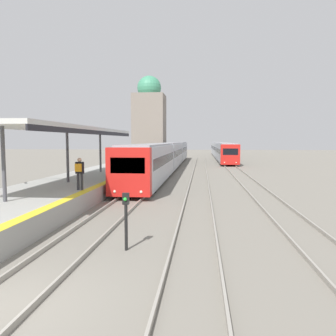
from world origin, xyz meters
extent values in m
cube|color=gray|center=(0.72, 0.00, 0.07)|extent=(0.07, 120.00, 0.15)
cube|color=gray|center=(3.22, 0.00, 0.07)|extent=(0.07, 120.00, 0.15)
cube|color=gray|center=(4.65, 0.00, 0.07)|extent=(0.07, 120.00, 0.15)
cube|color=beige|center=(-4.02, 13.25, 4.14)|extent=(4.00, 16.22, 0.20)
cube|color=black|center=(-2.06, 13.25, 3.92)|extent=(0.08, 16.22, 0.24)
cylinder|color=#47474C|center=(-4.02, 6.76, 2.47)|extent=(0.16, 0.16, 3.13)
cylinder|color=#47474C|center=(-4.02, 13.25, 2.47)|extent=(0.16, 0.16, 3.13)
cylinder|color=#47474C|center=(-4.02, 19.73, 2.47)|extent=(0.16, 0.16, 3.13)
cylinder|color=#2D2D33|center=(-2.20, 10.21, 1.33)|extent=(0.14, 0.14, 0.85)
cylinder|color=#2D2D33|center=(-2.00, 10.21, 1.33)|extent=(0.14, 0.14, 0.85)
cube|color=black|center=(-2.10, 10.21, 2.05)|extent=(0.40, 0.22, 0.60)
sphere|color=tan|center=(-2.10, 10.21, 2.46)|extent=(0.22, 0.22, 0.22)
cube|color=orange|center=(-2.10, 10.01, 2.07)|extent=(0.30, 0.18, 0.40)
cube|color=red|center=(0.00, 12.28, 1.66)|extent=(2.53, 0.70, 2.78)
cube|color=black|center=(0.00, 11.95, 2.05)|extent=(1.98, 0.04, 0.89)
sphere|color=#EFEACC|center=(-0.76, 11.94, 0.57)|extent=(0.16, 0.16, 0.16)
sphere|color=#EFEACC|center=(0.76, 11.94, 0.57)|extent=(0.16, 0.16, 0.16)
cube|color=#A8ADB7|center=(0.00, 19.98, 1.66)|extent=(2.53, 14.70, 2.78)
cube|color=gray|center=(0.00, 19.98, 3.11)|extent=(2.23, 14.41, 0.12)
cube|color=black|center=(0.00, 19.98, 1.97)|extent=(2.55, 13.53, 0.72)
cylinder|color=black|center=(-1.08, 15.21, 0.35)|extent=(0.12, 0.70, 0.70)
cylinder|color=black|center=(1.08, 15.21, 0.35)|extent=(0.12, 0.70, 0.70)
cylinder|color=black|center=(-1.08, 24.76, 0.35)|extent=(0.12, 0.70, 0.70)
cylinder|color=black|center=(1.08, 24.76, 0.35)|extent=(0.12, 0.70, 0.70)
cube|color=#A8ADB7|center=(0.00, 35.04, 1.66)|extent=(2.53, 14.70, 2.78)
cube|color=gray|center=(0.00, 35.04, 3.11)|extent=(2.23, 14.41, 0.12)
cube|color=black|center=(0.00, 35.04, 1.97)|extent=(2.55, 13.53, 0.72)
cylinder|color=black|center=(-1.08, 30.26, 0.35)|extent=(0.12, 0.70, 0.70)
cylinder|color=black|center=(1.08, 30.26, 0.35)|extent=(0.12, 0.70, 0.70)
cylinder|color=black|center=(-1.08, 39.82, 0.35)|extent=(0.12, 0.70, 0.70)
cylinder|color=black|center=(1.08, 39.82, 0.35)|extent=(0.12, 0.70, 0.70)
cube|color=#A8ADB7|center=(0.00, 50.09, 1.66)|extent=(2.53, 14.70, 2.78)
cube|color=gray|center=(0.00, 50.09, 3.11)|extent=(2.23, 14.41, 0.12)
cube|color=black|center=(0.00, 50.09, 1.97)|extent=(2.55, 13.53, 0.72)
cylinder|color=black|center=(-1.08, 45.31, 0.35)|extent=(0.12, 0.70, 0.70)
cylinder|color=black|center=(1.08, 45.31, 0.35)|extent=(0.12, 0.70, 0.70)
cylinder|color=black|center=(-1.08, 54.87, 0.35)|extent=(0.12, 0.70, 0.70)
cylinder|color=black|center=(1.08, 54.87, 0.35)|extent=(0.12, 0.70, 0.70)
cube|color=red|center=(7.87, 37.90, 1.61)|extent=(2.53, 0.70, 2.68)
cube|color=black|center=(7.87, 37.57, 1.99)|extent=(1.97, 0.04, 0.86)
sphere|color=#EFEACC|center=(7.11, 37.56, 0.57)|extent=(0.16, 0.16, 0.16)
sphere|color=#EFEACC|center=(8.62, 37.56, 0.57)|extent=(0.16, 0.16, 0.16)
cube|color=#A8ADB7|center=(7.87, 45.43, 1.61)|extent=(2.53, 14.37, 2.68)
cube|color=gray|center=(7.87, 45.43, 3.01)|extent=(2.22, 14.09, 0.12)
cube|color=black|center=(7.87, 45.43, 1.91)|extent=(2.55, 13.22, 0.70)
cylinder|color=black|center=(6.79, 40.76, 0.35)|extent=(0.12, 0.70, 0.70)
cylinder|color=black|center=(8.94, 40.76, 0.35)|extent=(0.12, 0.70, 0.70)
cylinder|color=black|center=(6.79, 50.10, 0.35)|extent=(0.12, 0.70, 0.70)
cylinder|color=black|center=(8.94, 50.10, 0.35)|extent=(0.12, 0.70, 0.70)
cube|color=#A8ADB7|center=(7.87, 60.16, 1.61)|extent=(2.53, 14.37, 2.68)
cube|color=gray|center=(7.87, 60.16, 3.01)|extent=(2.22, 14.09, 0.12)
cube|color=black|center=(7.87, 60.16, 1.91)|extent=(2.55, 13.22, 0.70)
cylinder|color=black|center=(6.79, 55.48, 0.35)|extent=(0.12, 0.70, 0.70)
cylinder|color=black|center=(8.94, 55.48, 0.35)|extent=(0.12, 0.70, 0.70)
cylinder|color=black|center=(6.79, 64.83, 0.35)|extent=(0.12, 0.70, 0.70)
cylinder|color=black|center=(8.94, 64.83, 0.35)|extent=(0.12, 0.70, 0.70)
cube|color=#A8ADB7|center=(7.87, 74.88, 1.61)|extent=(2.53, 14.37, 2.68)
cube|color=gray|center=(7.87, 74.88, 3.01)|extent=(2.22, 14.09, 0.12)
cube|color=black|center=(7.87, 74.88, 1.91)|extent=(2.55, 13.22, 0.70)
cylinder|color=black|center=(6.79, 70.21, 0.35)|extent=(0.12, 0.70, 0.70)
cylinder|color=black|center=(8.94, 70.21, 0.35)|extent=(0.12, 0.70, 0.70)
cylinder|color=black|center=(6.79, 79.55, 0.35)|extent=(0.12, 0.70, 0.70)
cylinder|color=black|center=(8.94, 79.55, 0.35)|extent=(0.12, 0.70, 0.70)
cylinder|color=black|center=(1.79, 3.90, 0.73)|extent=(0.10, 0.10, 1.46)
cube|color=black|center=(1.79, 3.90, 1.64)|extent=(0.20, 0.14, 0.36)
sphere|color=green|center=(1.79, 3.81, 1.64)|extent=(0.11, 0.11, 0.11)
cube|color=slate|center=(-4.56, 47.98, 5.50)|extent=(5.09, 5.09, 10.99)
sphere|color=#3D8966|center=(-4.56, 47.98, 12.07)|extent=(3.91, 3.91, 3.91)
camera|label=1|loc=(4.13, -5.95, 3.44)|focal=35.00mm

